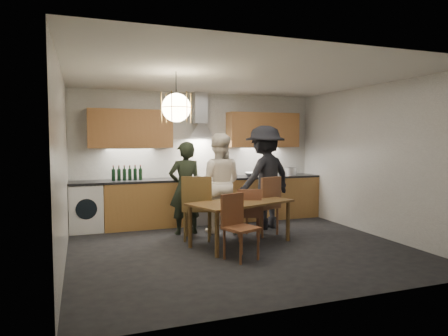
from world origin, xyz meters
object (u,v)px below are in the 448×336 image
object	(u,v)px
person_right	(265,177)
wine_bottles	(127,173)
dining_table	(241,206)
mixing_bowl	(252,174)
chair_front	(237,222)
stock_pot	(291,171)
person_left	(185,188)
chair_back_left	(197,204)
person_mid	(218,183)

from	to	relation	value
person_right	wine_bottles	xyz separation A→B (m)	(-2.41, 0.87, 0.08)
dining_table	mixing_bowl	world-z (taller)	mixing_bowl
chair_front	stock_pot	size ratio (longest dim) A/B	4.01
person_left	person_right	world-z (taller)	person_right
chair_back_left	person_mid	size ratio (longest dim) A/B	0.61
person_right	wine_bottles	distance (m)	2.56
dining_table	person_left	world-z (taller)	person_left
person_mid	chair_front	bearing A→B (deg)	103.07
person_left	stock_pot	bearing A→B (deg)	-166.39
chair_front	wine_bottles	bearing A→B (deg)	95.07
chair_back_left	person_left	xyz separation A→B (m)	(-0.07, 0.53, 0.20)
dining_table	person_mid	bearing A→B (deg)	74.11
person_right	chair_front	bearing A→B (deg)	31.64
dining_table	stock_pot	bearing A→B (deg)	24.00
dining_table	wine_bottles	distance (m)	2.41
person_mid	stock_pot	world-z (taller)	person_mid
dining_table	mixing_bowl	distance (m)	2.05
dining_table	chair_front	world-z (taller)	chair_front
person_left	stock_pot	distance (m)	2.65
person_right	mixing_bowl	distance (m)	0.86
dining_table	person_left	xyz separation A→B (m)	(-0.65, 0.98, 0.21)
dining_table	mixing_bowl	size ratio (longest dim) A/B	5.42
person_left	person_right	size ratio (longest dim) A/B	0.85
chair_front	person_left	bearing A→B (deg)	79.59
person_left	person_mid	bearing A→B (deg)	170.84
dining_table	wine_bottles	world-z (taller)	wine_bottles
chair_front	person_mid	xyz separation A→B (m)	(0.28, 1.61, 0.37)
person_mid	wine_bottles	bearing A→B (deg)	-7.07
person_left	chair_front	bearing A→B (deg)	97.03
chair_back_left	chair_front	xyz separation A→B (m)	(0.25, -1.13, -0.10)
chair_front	wine_bottles	world-z (taller)	wine_bottles
person_mid	person_left	bearing A→B (deg)	17.52
chair_back_left	person_right	size ratio (longest dim) A/B	0.56
mixing_bowl	wine_bottles	world-z (taller)	wine_bottles
mixing_bowl	stock_pot	bearing A→B (deg)	-0.22
mixing_bowl	person_left	bearing A→B (deg)	-154.07
wine_bottles	person_right	bearing A→B (deg)	-19.88
chair_front	stock_pot	xyz separation A→B (m)	(2.21, 2.45, 0.46)
mixing_bowl	person_mid	bearing A→B (deg)	-140.51
chair_back_left	person_left	world-z (taller)	person_left
person_left	person_right	bearing A→B (deg)	174.02
stock_pot	person_mid	bearing A→B (deg)	-156.42
dining_table	person_right	bearing A→B (deg)	27.65
mixing_bowl	wine_bottles	xyz separation A→B (m)	(-2.53, 0.02, 0.10)
chair_back_left	mixing_bowl	world-z (taller)	chair_back_left
chair_back_left	mixing_bowl	distance (m)	2.07
person_right	mixing_bowl	xyz separation A→B (m)	(0.11, 0.85, -0.02)
chair_back_left	mixing_bowl	size ratio (longest dim) A/B	3.23
person_mid	wine_bottles	distance (m)	1.74
person_mid	mixing_bowl	distance (m)	1.33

